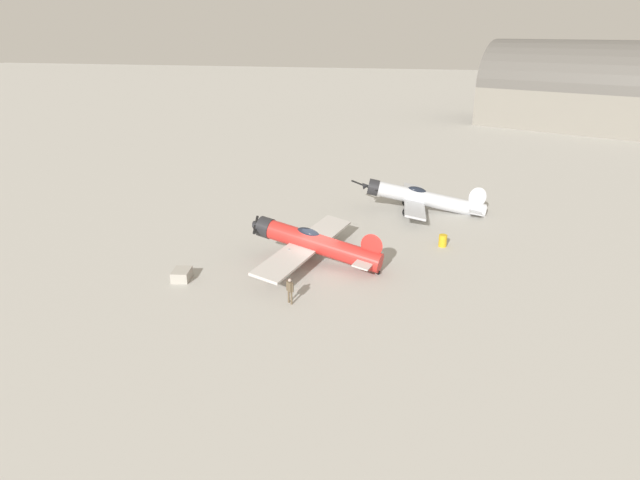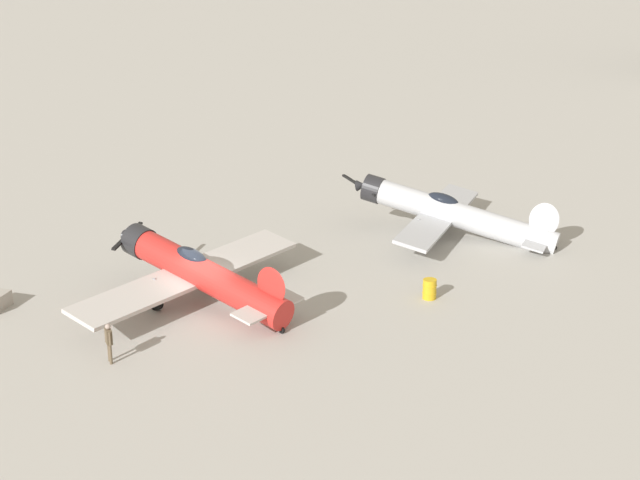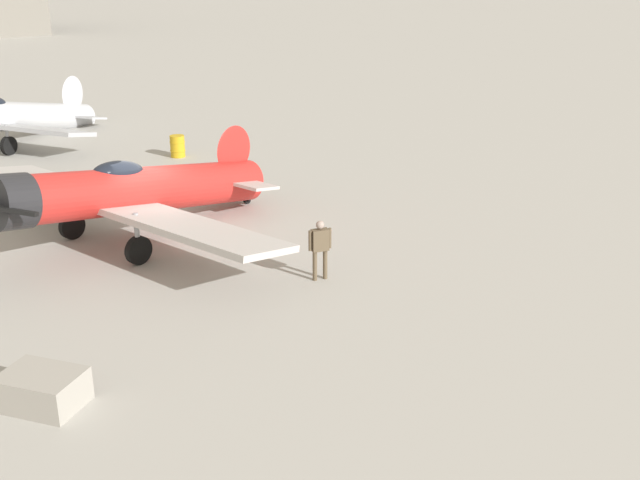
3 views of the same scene
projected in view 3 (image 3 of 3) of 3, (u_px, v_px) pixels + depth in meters
The scene contains 6 objects.
ground_plane at pixel (149, 236), 23.30m from camera, with size 400.00×400.00×0.00m, color #A8A59E.
airplane_foreground at pixel (131, 192), 22.40m from camera, with size 12.38×9.90×2.90m.
airplane_mid_apron at pixel (1, 117), 34.00m from camera, with size 10.26×11.99×3.26m.
ground_crew_mechanic at pixel (320, 244), 19.86m from camera, with size 0.45×0.51×1.62m.
equipment_crate at pixel (42, 389), 14.46m from camera, with size 1.66×1.34×0.67m.
fuel_drum at pixel (178, 146), 32.28m from camera, with size 0.64×0.64×0.91m.
Camera 3 is at (15.18, -16.60, 8.00)m, focal length 43.29 mm.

